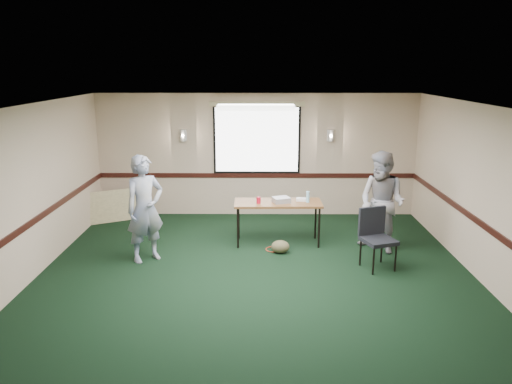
{
  "coord_description": "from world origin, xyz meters",
  "views": [
    {
      "loc": [
        0.06,
        -6.85,
        3.27
      ],
      "look_at": [
        0.0,
        1.3,
        1.2
      ],
      "focal_mm": 35.0,
      "sensor_mm": 36.0,
      "label": 1
    }
  ],
  "objects_px": {
    "folding_table": "(278,205)",
    "person_right": "(382,202)",
    "conference_chair": "(376,233)",
    "person_left": "(145,209)",
    "projector": "(281,200)"
  },
  "relations": [
    {
      "from": "folding_table",
      "to": "person_right",
      "type": "relative_size",
      "value": 0.89
    },
    {
      "from": "conference_chair",
      "to": "person_right",
      "type": "bearing_deg",
      "value": 51.44
    },
    {
      "from": "conference_chair",
      "to": "person_left",
      "type": "height_order",
      "value": "person_left"
    },
    {
      "from": "folding_table",
      "to": "conference_chair",
      "type": "distance_m",
      "value": 1.94
    },
    {
      "from": "person_left",
      "to": "person_right",
      "type": "bearing_deg",
      "value": -31.27
    },
    {
      "from": "conference_chair",
      "to": "person_right",
      "type": "xyz_separation_m",
      "value": [
        0.26,
        0.73,
        0.33
      ]
    },
    {
      "from": "conference_chair",
      "to": "person_right",
      "type": "height_order",
      "value": "person_right"
    },
    {
      "from": "folding_table",
      "to": "conference_chair",
      "type": "xyz_separation_m",
      "value": [
        1.58,
        -1.11,
        -0.17
      ]
    },
    {
      "from": "folding_table",
      "to": "person_right",
      "type": "distance_m",
      "value": 1.88
    },
    {
      "from": "projector",
      "to": "person_right",
      "type": "bearing_deg",
      "value": -30.93
    },
    {
      "from": "folding_table",
      "to": "person_right",
      "type": "height_order",
      "value": "person_right"
    },
    {
      "from": "projector",
      "to": "person_right",
      "type": "distance_m",
      "value": 1.81
    },
    {
      "from": "folding_table",
      "to": "person_left",
      "type": "distance_m",
      "value": 2.44
    },
    {
      "from": "person_left",
      "to": "conference_chair",
      "type": "bearing_deg",
      "value": -41.59
    },
    {
      "from": "projector",
      "to": "person_left",
      "type": "height_order",
      "value": "person_left"
    }
  ]
}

